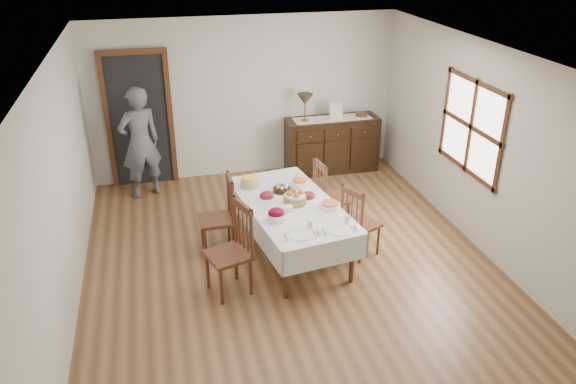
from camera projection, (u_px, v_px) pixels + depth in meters
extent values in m
plane|color=brown|center=(290.00, 263.00, 7.04)|extent=(6.00, 6.00, 0.00)
cube|color=white|center=(290.00, 55.00, 5.92)|extent=(5.00, 6.00, 0.02)
cube|color=beige|center=(245.00, 98.00, 9.11)|extent=(5.00, 0.02, 2.60)
cube|color=beige|center=(396.00, 335.00, 3.86)|extent=(5.00, 0.02, 2.60)
cube|color=beige|center=(62.00, 191.00, 5.94)|extent=(0.02, 6.00, 2.60)
cube|color=beige|center=(483.00, 150.00, 7.02)|extent=(0.02, 6.00, 2.60)
cube|color=white|center=(472.00, 127.00, 7.20)|extent=(0.02, 1.30, 1.10)
cube|color=#4D2919|center=(471.00, 127.00, 7.19)|extent=(0.03, 1.46, 1.26)
cube|color=black|center=(140.00, 121.00, 8.81)|extent=(0.90, 0.06, 2.10)
cube|color=#4D2919|center=(140.00, 122.00, 8.80)|extent=(1.04, 0.08, 2.18)
cube|color=white|center=(290.00, 205.00, 6.98)|extent=(1.31, 2.17, 0.04)
cylinder|color=#4D2919|center=(286.00, 273.00, 6.26)|extent=(0.06, 0.06, 0.66)
cylinder|color=#4D2919|center=(352.00, 258.00, 6.55)|extent=(0.06, 0.06, 0.66)
cylinder|color=#4D2919|center=(238.00, 207.00, 7.73)|extent=(0.06, 0.06, 0.66)
cylinder|color=#4D2919|center=(293.00, 197.00, 8.02)|extent=(0.06, 0.06, 0.66)
cube|color=white|center=(251.00, 222.00, 6.86)|extent=(0.33, 2.06, 0.32)
cube|color=white|center=(327.00, 207.00, 7.22)|extent=(0.33, 2.06, 0.32)
cube|color=white|center=(326.00, 255.00, 6.18)|extent=(1.05, 0.18, 0.32)
cube|color=white|center=(262.00, 183.00, 7.90)|extent=(1.05, 0.18, 0.32)
cube|color=#4D2919|center=(228.00, 255.00, 6.31)|extent=(0.57, 0.57, 0.04)
cylinder|color=#4D2919|center=(208.00, 271.00, 6.47)|extent=(0.04, 0.04, 0.47)
cylinder|color=#4D2919|center=(222.00, 287.00, 6.19)|extent=(0.04, 0.04, 0.47)
cylinder|color=#4D2919|center=(236.00, 262.00, 6.65)|extent=(0.04, 0.04, 0.47)
cylinder|color=#4D2919|center=(251.00, 277.00, 6.37)|extent=(0.04, 0.04, 0.47)
cylinder|color=#4D2919|center=(235.00, 220.00, 6.43)|extent=(0.04, 0.04, 0.60)
cylinder|color=#4D2919|center=(252.00, 234.00, 6.13)|extent=(0.04, 0.04, 0.60)
cube|color=#4D2919|center=(242.00, 206.00, 6.17)|extent=(0.17, 0.42, 0.09)
cylinder|color=#4D2919|center=(239.00, 225.00, 6.36)|extent=(0.02, 0.02, 0.50)
cylinder|color=#4D2919|center=(243.00, 229.00, 6.29)|extent=(0.02, 0.02, 0.50)
cylinder|color=#4D2919|center=(247.00, 232.00, 6.21)|extent=(0.02, 0.02, 0.50)
cube|color=#4D2919|center=(216.00, 220.00, 7.11)|extent=(0.44, 0.44, 0.04)
cylinder|color=#4D2919|center=(202.00, 231.00, 7.33)|extent=(0.04, 0.04, 0.44)
cylinder|color=#4D2919|center=(206.00, 245.00, 7.03)|extent=(0.04, 0.04, 0.44)
cylinder|color=#4D2919|center=(229.00, 228.00, 7.41)|extent=(0.04, 0.04, 0.44)
cylinder|color=#4D2919|center=(233.00, 241.00, 7.10)|extent=(0.04, 0.04, 0.44)
cylinder|color=#4D2919|center=(228.00, 192.00, 7.19)|extent=(0.04, 0.04, 0.58)
cylinder|color=#4D2919|center=(233.00, 204.00, 6.87)|extent=(0.04, 0.04, 0.58)
cube|color=#4D2919|center=(230.00, 180.00, 6.93)|extent=(0.05, 0.41, 0.08)
cylinder|color=#4D2919|center=(230.00, 196.00, 7.12)|extent=(0.02, 0.02, 0.47)
cylinder|color=#4D2919|center=(231.00, 199.00, 7.04)|extent=(0.02, 0.02, 0.47)
cylinder|color=#4D2919|center=(232.00, 202.00, 6.96)|extent=(0.02, 0.02, 0.47)
cube|color=#4D2919|center=(361.00, 224.00, 7.08)|extent=(0.53, 0.53, 0.04)
cylinder|color=#4D2919|center=(378.00, 241.00, 7.15)|extent=(0.03, 0.03, 0.41)
cylinder|color=#4D2919|center=(360.00, 231.00, 7.38)|extent=(0.03, 0.03, 0.41)
cylinder|color=#4D2919|center=(360.00, 249.00, 6.97)|extent=(0.03, 0.03, 0.41)
cylinder|color=#4D2919|center=(342.00, 239.00, 7.20)|extent=(0.03, 0.03, 0.41)
cylinder|color=#4D2919|center=(362.00, 215.00, 6.74)|extent=(0.04, 0.04, 0.53)
cylinder|color=#4D2919|center=(342.00, 205.00, 6.98)|extent=(0.04, 0.04, 0.53)
cube|color=#4D2919|center=(353.00, 193.00, 6.76)|extent=(0.19, 0.36, 0.08)
cylinder|color=#4D2919|center=(357.00, 213.00, 6.81)|extent=(0.02, 0.02, 0.44)
cylinder|color=#4D2919|center=(352.00, 211.00, 6.87)|extent=(0.02, 0.02, 0.44)
cylinder|color=#4D2919|center=(347.00, 208.00, 6.93)|extent=(0.02, 0.02, 0.44)
cube|color=#4D2919|center=(332.00, 199.00, 7.67)|extent=(0.47, 0.47, 0.04)
cylinder|color=#4D2919|center=(348.00, 217.00, 7.69)|extent=(0.04, 0.04, 0.43)
cylinder|color=#4D2919|center=(337.00, 207.00, 7.98)|extent=(0.04, 0.04, 0.43)
cylinder|color=#4D2919|center=(325.00, 222.00, 7.58)|extent=(0.04, 0.04, 0.43)
cylinder|color=#4D2919|center=(315.00, 211.00, 7.87)|extent=(0.04, 0.04, 0.43)
cylinder|color=#4D2919|center=(325.00, 188.00, 7.34)|extent=(0.04, 0.04, 0.56)
cylinder|color=#4D2919|center=(314.00, 177.00, 7.64)|extent=(0.04, 0.04, 0.56)
cube|color=#4D2919|center=(320.00, 166.00, 7.39)|extent=(0.09, 0.41, 0.08)
cylinder|color=#4D2919|center=(323.00, 186.00, 7.42)|extent=(0.02, 0.02, 0.46)
cylinder|color=#4D2919|center=(320.00, 184.00, 7.50)|extent=(0.02, 0.02, 0.46)
cylinder|color=#4D2919|center=(317.00, 181.00, 7.57)|extent=(0.02, 0.02, 0.46)
cube|color=black|center=(332.00, 144.00, 9.53)|extent=(1.55, 0.52, 0.93)
cube|color=black|center=(310.00, 137.00, 9.07)|extent=(0.43, 0.02, 0.19)
sphere|color=brown|center=(310.00, 137.00, 9.06)|extent=(0.03, 0.03, 0.03)
cube|color=black|center=(337.00, 134.00, 9.18)|extent=(0.43, 0.02, 0.19)
sphere|color=brown|center=(338.00, 135.00, 9.16)|extent=(0.03, 0.03, 0.03)
cube|color=black|center=(364.00, 132.00, 9.28)|extent=(0.43, 0.02, 0.19)
sphere|color=brown|center=(364.00, 132.00, 9.26)|extent=(0.03, 0.03, 0.03)
imported|color=#51535C|center=(140.00, 139.00, 8.43)|extent=(0.67, 0.56, 1.85)
cylinder|color=olive|center=(295.00, 200.00, 6.94)|extent=(0.28, 0.28, 0.11)
cylinder|color=white|center=(295.00, 195.00, 6.91)|extent=(0.26, 0.26, 0.02)
sphere|color=#B85C34|center=(300.00, 192.00, 6.92)|extent=(0.08, 0.08, 0.08)
sphere|color=#B85C34|center=(293.00, 191.00, 6.96)|extent=(0.08, 0.08, 0.08)
sphere|color=#B85C34|center=(289.00, 194.00, 6.88)|extent=(0.08, 0.08, 0.08)
sphere|color=#B85C34|center=(296.00, 195.00, 6.84)|extent=(0.08, 0.08, 0.08)
cylinder|color=black|center=(282.00, 190.00, 7.26)|extent=(0.23, 0.23, 0.05)
ellipsoid|color=#FF9BC4|center=(287.00, 186.00, 7.26)|extent=(0.05, 0.05, 0.06)
ellipsoid|color=#6FD1E5|center=(284.00, 184.00, 7.29)|extent=(0.05, 0.05, 0.06)
ellipsoid|color=#8FC765|center=(280.00, 184.00, 7.29)|extent=(0.05, 0.05, 0.06)
ellipsoid|color=#D66836|center=(277.00, 186.00, 7.25)|extent=(0.05, 0.05, 0.06)
ellipsoid|color=#E09FEC|center=(278.00, 187.00, 7.21)|extent=(0.05, 0.05, 0.06)
ellipsoid|color=#FBCE5A|center=(282.00, 188.00, 7.18)|extent=(0.05, 0.05, 0.06)
ellipsoid|color=#FF9BC4|center=(286.00, 187.00, 7.21)|extent=(0.05, 0.05, 0.06)
cylinder|color=white|center=(267.00, 198.00, 7.09)|extent=(0.27, 0.27, 0.02)
ellipsoid|color=maroon|center=(267.00, 196.00, 7.07)|extent=(0.19, 0.16, 0.11)
cylinder|color=white|center=(308.00, 198.00, 7.09)|extent=(0.29, 0.29, 0.01)
ellipsoid|color=maroon|center=(308.00, 196.00, 7.07)|extent=(0.19, 0.16, 0.11)
cylinder|color=white|center=(276.00, 217.00, 6.55)|extent=(0.22, 0.22, 0.08)
ellipsoid|color=maroon|center=(276.00, 213.00, 6.52)|extent=(0.20, 0.17, 0.11)
cylinder|color=white|center=(300.00, 184.00, 7.43)|extent=(0.24, 0.24, 0.06)
cylinder|color=orange|center=(300.00, 181.00, 7.41)|extent=(0.18, 0.18, 0.03)
cylinder|color=tan|center=(250.00, 183.00, 7.39)|extent=(0.25, 0.25, 0.10)
cylinder|color=#F8C047|center=(250.00, 178.00, 7.36)|extent=(0.20, 0.20, 0.04)
cylinder|color=white|center=(330.00, 206.00, 6.85)|extent=(0.26, 0.26, 0.05)
cylinder|color=#FA764E|center=(330.00, 203.00, 6.84)|extent=(0.20, 0.20, 0.02)
cube|color=white|center=(287.00, 209.00, 6.76)|extent=(0.15, 0.11, 0.07)
cylinder|color=white|center=(301.00, 235.00, 6.24)|extent=(0.25, 0.25, 0.01)
cube|color=white|center=(286.00, 237.00, 6.21)|extent=(0.10, 0.13, 0.01)
cube|color=silver|center=(286.00, 237.00, 6.20)|extent=(0.04, 0.16, 0.01)
cube|color=silver|center=(315.00, 234.00, 6.28)|extent=(0.04, 0.18, 0.01)
cube|color=silver|center=(318.00, 233.00, 6.29)|extent=(0.04, 0.14, 0.01)
cylinder|color=white|center=(310.00, 224.00, 6.39)|extent=(0.07, 0.07, 0.10)
cylinder|color=white|center=(339.00, 230.00, 6.34)|extent=(0.25, 0.25, 0.01)
cube|color=white|center=(324.00, 232.00, 6.31)|extent=(0.10, 0.13, 0.01)
cube|color=silver|center=(324.00, 232.00, 6.30)|extent=(0.04, 0.16, 0.01)
cube|color=silver|center=(352.00, 229.00, 6.38)|extent=(0.04, 0.18, 0.01)
cube|color=silver|center=(355.00, 228.00, 6.39)|extent=(0.04, 0.14, 0.01)
cylinder|color=white|center=(347.00, 219.00, 6.49)|extent=(0.07, 0.07, 0.10)
cylinder|color=white|center=(259.00, 183.00, 7.40)|extent=(0.07, 0.07, 0.09)
cylinder|color=white|center=(297.00, 176.00, 7.62)|extent=(0.07, 0.07, 0.09)
cube|color=white|center=(332.00, 118.00, 9.31)|extent=(1.30, 0.35, 0.01)
cylinder|color=brown|center=(305.00, 120.00, 9.18)|extent=(0.12, 0.12, 0.03)
cylinder|color=brown|center=(305.00, 112.00, 9.12)|extent=(0.02, 0.02, 0.25)
cone|color=#403321|center=(305.00, 99.00, 9.03)|extent=(0.26, 0.26, 0.18)
cube|color=beige|center=(336.00, 111.00, 9.22)|extent=(0.22, 0.08, 0.28)
cylinder|color=#4D2919|center=(361.00, 114.00, 9.42)|extent=(0.20, 0.20, 0.06)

